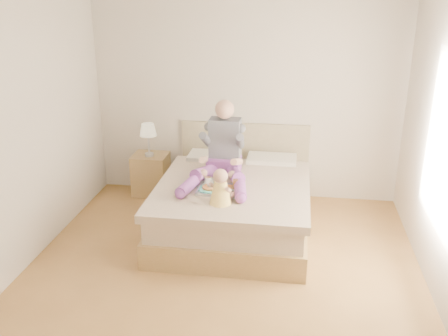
# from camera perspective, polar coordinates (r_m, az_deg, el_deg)

# --- Properties ---
(room) EXTENTS (4.02, 4.22, 2.71)m
(room) POSITION_cam_1_polar(r_m,az_deg,el_deg) (4.46, 0.66, 4.37)
(room) COLOR brown
(room) RESTS_ON ground
(bed) EXTENTS (1.70, 2.18, 1.00)m
(bed) POSITION_cam_1_polar(r_m,az_deg,el_deg) (5.89, 1.28, -3.85)
(bed) COLOR olive
(bed) RESTS_ON ground
(nightstand) EXTENTS (0.46, 0.41, 0.56)m
(nightstand) POSITION_cam_1_polar(r_m,az_deg,el_deg) (6.87, -8.33, -0.71)
(nightstand) COLOR olive
(nightstand) RESTS_ON ground
(lamp) EXTENTS (0.22, 0.22, 0.44)m
(lamp) POSITION_cam_1_polar(r_m,az_deg,el_deg) (6.63, -8.68, 4.12)
(lamp) COLOR silver
(lamp) RESTS_ON nightstand
(adult) EXTENTS (0.76, 1.08, 0.90)m
(adult) POSITION_cam_1_polar(r_m,az_deg,el_deg) (5.75, -0.21, 1.51)
(adult) COLOR #78388D
(adult) RESTS_ON bed
(tray) EXTENTS (0.46, 0.36, 0.13)m
(tray) POSITION_cam_1_polar(r_m,az_deg,el_deg) (5.43, -0.62, -2.34)
(tray) COLOR silver
(tray) RESTS_ON bed
(baby) EXTENTS (0.28, 0.34, 0.38)m
(baby) POSITION_cam_1_polar(r_m,az_deg,el_deg) (5.09, -0.35, -2.46)
(baby) COLOR #FDCF50
(baby) RESTS_ON bed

